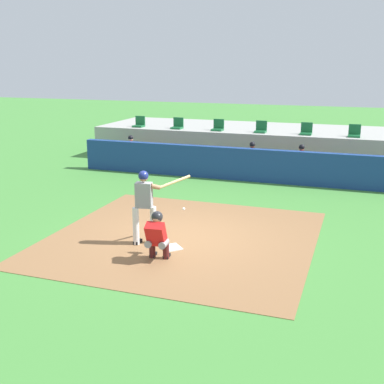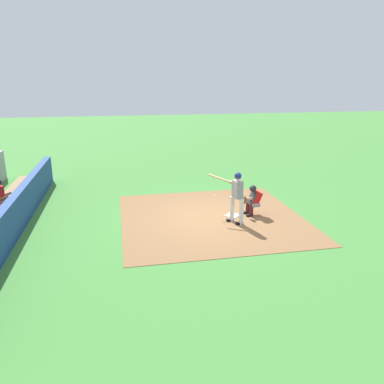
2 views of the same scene
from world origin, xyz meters
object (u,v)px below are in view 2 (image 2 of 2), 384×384
(home_plate, at_px, (232,215))
(dugout_player_2, at_px, (4,196))
(catcher_crouched, at_px, (252,199))
(batter_at_plate, at_px, (236,194))

(home_plate, xyz_separation_m, dugout_player_2, (1.94, 8.14, 0.65))
(catcher_crouched, height_order, dugout_player_2, dugout_player_2)
(home_plate, relative_size, dugout_player_2, 0.34)
(batter_at_plate, distance_m, dugout_player_2, 8.47)
(home_plate, bearing_deg, catcher_crouched, -92.05)
(batter_at_plate, relative_size, catcher_crouched, 1.01)
(home_plate, height_order, batter_at_plate, batter_at_plate)
(catcher_crouched, distance_m, dugout_player_2, 9.08)
(catcher_crouched, bearing_deg, dugout_player_2, 77.51)
(home_plate, relative_size, batter_at_plate, 0.24)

